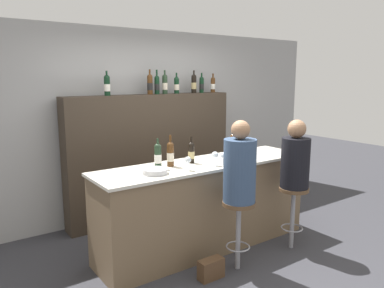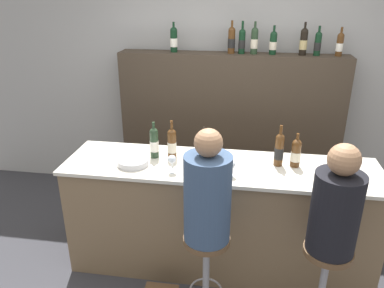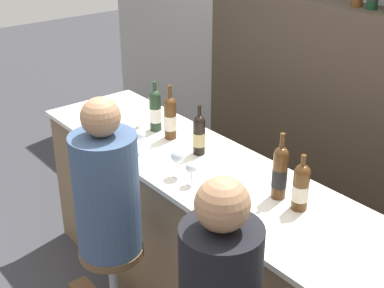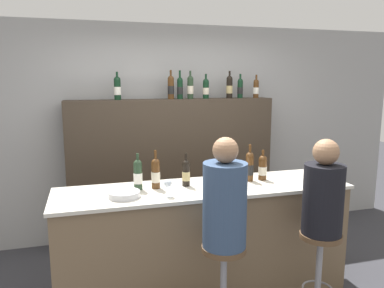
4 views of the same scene
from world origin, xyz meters
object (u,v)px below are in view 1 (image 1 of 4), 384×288
(wine_bottle_backbar_7, at_px, (213,85))
(wine_glass_2, at_px, (223,156))
(bar_stool_left, at_px, (239,217))
(guest_seated_left, at_px, (240,167))
(wine_bottle_counter_2, at_px, (191,152))
(wine_bottle_counter_3, at_px, (233,145))
(wine_bottle_backbar_1, at_px, (150,84))
(wine_bottle_backbar_2, at_px, (157,85))
(wine_glass_1, at_px, (215,155))
(bar_stool_right, at_px, (293,202))
(wine_bottle_backbar_6, at_px, (202,84))
(wine_bottle_backbar_4, at_px, (177,85))
(metal_bowl, at_px, (155,171))
(wine_bottle_backbar_5, at_px, (194,84))
(handbag, at_px, (211,269))
(wine_bottle_counter_0, at_px, (158,156))
(wine_bottle_counter_4, at_px, (241,145))
(wine_bottle_backbar_3, at_px, (165,84))
(wine_bottle_counter_1, at_px, (170,154))
(wine_bottle_backbar_0, at_px, (107,85))
(guest_seated_right, at_px, (295,159))
(wine_glass_0, at_px, (188,160))

(wine_bottle_backbar_7, height_order, wine_glass_2, wine_bottle_backbar_7)
(bar_stool_left, relative_size, guest_seated_left, 0.88)
(wine_bottle_counter_2, height_order, wine_glass_2, wine_bottle_counter_2)
(wine_bottle_counter_3, xyz_separation_m, wine_bottle_backbar_1, (-0.48, 1.16, 0.71))
(wine_glass_2, bearing_deg, wine_bottle_backbar_2, 90.21)
(wine_glass_1, height_order, bar_stool_right, wine_glass_1)
(wine_bottle_backbar_6, height_order, wine_glass_1, wine_bottle_backbar_6)
(wine_bottle_backbar_1, bearing_deg, wine_bottle_backbar_4, -0.00)
(wine_bottle_backbar_1, distance_m, guest_seated_left, 2.00)
(metal_bowl, bearing_deg, wine_bottle_counter_2, 17.52)
(wine_bottle_counter_3, distance_m, wine_bottle_backbar_2, 1.41)
(wine_bottle_backbar_1, height_order, wine_bottle_backbar_4, wine_bottle_backbar_1)
(wine_bottle_backbar_5, xyz_separation_m, guest_seated_left, (-0.75, -1.84, -0.78))
(wine_glass_2, relative_size, guest_seated_left, 0.16)
(handbag, bearing_deg, wine_bottle_counter_0, 105.61)
(wine_bottle_counter_4, distance_m, wine_bottle_backbar_3, 1.43)
(wine_bottle_counter_3, xyz_separation_m, handbag, (-0.85, -0.68, -1.05))
(wine_bottle_counter_3, bearing_deg, wine_bottle_backbar_6, 71.56)
(wine_bottle_counter_0, xyz_separation_m, wine_bottle_counter_1, (0.15, 0.00, 0.00))
(wine_bottle_backbar_0, bearing_deg, wine_bottle_counter_3, -46.77)
(wine_bottle_backbar_7, bearing_deg, wine_bottle_counter_1, -142.01)
(handbag, bearing_deg, metal_bowl, 123.30)
(wine_bottle_backbar_5, distance_m, handbag, 2.77)
(wine_glass_2, relative_size, metal_bowl, 0.51)
(wine_bottle_backbar_0, distance_m, wine_bottle_backbar_5, 1.34)
(wine_bottle_counter_0, distance_m, wine_bottle_backbar_2, 1.52)
(wine_bottle_counter_2, distance_m, wine_bottle_backbar_5, 1.62)
(wine_bottle_backbar_1, distance_m, wine_glass_2, 1.61)
(wine_bottle_backbar_2, relative_size, wine_glass_1, 2.12)
(metal_bowl, xyz_separation_m, handbag, (0.33, -0.50, -0.93))
(wine_bottle_backbar_6, height_order, handbag, wine_bottle_backbar_6)
(wine_bottle_counter_4, bearing_deg, wine_bottle_backbar_7, 68.15)
(wine_bottle_backbar_5, xyz_separation_m, wine_glass_2, (-0.62, -1.42, -0.76))
(wine_bottle_counter_3, distance_m, wine_bottle_backbar_7, 1.48)
(wine_bottle_counter_2, height_order, wine_bottle_backbar_3, wine_bottle_backbar_3)
(wine_bottle_counter_2, xyz_separation_m, wine_bottle_backbar_1, (0.13, 1.16, 0.73))
(wine_bottle_counter_0, distance_m, wine_bottle_backbar_5, 1.88)
(wine_bottle_counter_0, xyz_separation_m, wine_bottle_backbar_7, (1.65, 1.16, 0.70))
(wine_glass_2, bearing_deg, wine_bottle_backbar_7, 55.67)
(wine_bottle_backbar_0, bearing_deg, wine_bottle_backbar_1, 0.00)
(guest_seated_left, xyz_separation_m, guest_seated_right, (0.83, -0.00, -0.02))
(wine_bottle_counter_0, xyz_separation_m, wine_bottle_backbar_0, (-0.05, 1.16, 0.71))
(wine_bottle_counter_2, xyz_separation_m, wine_bottle_counter_3, (0.62, 0.00, 0.02))
(wine_bottle_backbar_0, xyz_separation_m, wine_bottle_backbar_4, (1.04, -0.00, -0.01))
(wine_bottle_counter_0, relative_size, wine_bottle_backbar_4, 1.10)
(wine_bottle_counter_3, bearing_deg, wine_glass_2, -145.22)
(wine_glass_0, height_order, guest_seated_right, guest_seated_right)
(wine_bottle_backbar_4, height_order, wine_glass_0, wine_bottle_backbar_4)
(wine_bottle_counter_3, bearing_deg, guest_seated_right, -64.18)
(wine_bottle_counter_0, relative_size, metal_bowl, 1.25)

